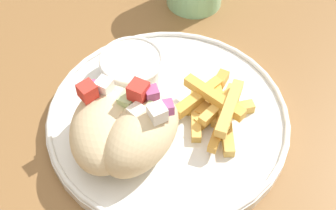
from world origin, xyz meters
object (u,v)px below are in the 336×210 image
(pita_sandwich_near, at_px, (141,134))
(pita_sandwich_far, at_px, (107,127))
(fries_pile, at_px, (217,107))
(plate, at_px, (168,118))
(sauce_ramekin, at_px, (132,66))

(pita_sandwich_near, relative_size, pita_sandwich_far, 0.83)
(pita_sandwich_far, bearing_deg, pita_sandwich_near, -105.79)
(pita_sandwich_near, xyz_separation_m, fries_pile, (0.09, -0.03, -0.02))
(plate, bearing_deg, fries_pile, -47.23)
(plate, relative_size, pita_sandwich_far, 2.05)
(pita_sandwich_near, distance_m, sauce_ramekin, 0.11)
(sauce_ramekin, bearing_deg, pita_sandwich_far, -152.73)
(pita_sandwich_near, height_order, pita_sandwich_far, pita_sandwich_near)
(plate, xyz_separation_m, sauce_ramekin, (0.02, 0.07, 0.02))
(pita_sandwich_near, xyz_separation_m, pita_sandwich_far, (-0.01, 0.04, -0.01))
(plate, xyz_separation_m, fries_pile, (0.04, -0.04, 0.02))
(plate, distance_m, pita_sandwich_near, 0.07)
(plate, height_order, fries_pile, fries_pile)
(pita_sandwich_near, height_order, sauce_ramekin, pita_sandwich_near)
(pita_sandwich_far, xyz_separation_m, sauce_ramekin, (0.09, 0.05, -0.01))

